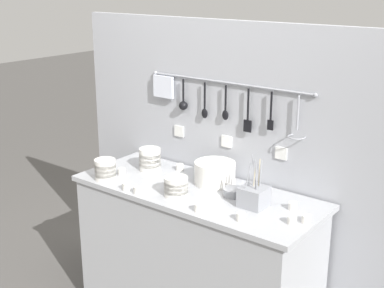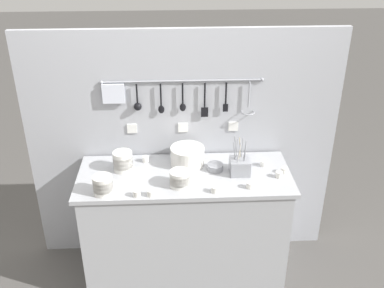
% 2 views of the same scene
% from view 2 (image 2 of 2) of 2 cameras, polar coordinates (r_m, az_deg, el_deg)
% --- Properties ---
extents(ground_plane, '(20.00, 20.00, 0.00)m').
position_cam_2_polar(ground_plane, '(3.62, -0.83, -15.79)').
color(ground_plane, '#514F4C').
extents(counter, '(1.47, 0.58, 0.88)m').
position_cam_2_polar(counter, '(3.33, -0.89, -10.30)').
color(counter, '#ADAFB5').
rests_on(counter, ground).
extents(back_wall, '(2.27, 0.11, 1.80)m').
position_cam_2_polar(back_wall, '(3.35, -1.17, -0.59)').
color(back_wall, '#A8AAB2').
rests_on(back_wall, ground).
extents(bowl_stack_nested_right, '(0.13, 0.13, 0.11)m').
position_cam_2_polar(bowl_stack_nested_right, '(2.94, -1.56, -4.40)').
color(bowl_stack_nested_right, silver).
rests_on(bowl_stack_nested_right, counter).
extents(bowl_stack_tall_left, '(0.13, 0.13, 0.12)m').
position_cam_2_polar(bowl_stack_tall_left, '(2.91, -11.26, -5.12)').
color(bowl_stack_tall_left, silver).
rests_on(bowl_stack_tall_left, counter).
extents(bowl_stack_wide_centre, '(0.13, 0.13, 0.14)m').
position_cam_2_polar(bowl_stack_wide_centre, '(3.13, -8.77, -2.17)').
color(bowl_stack_wide_centre, silver).
rests_on(bowl_stack_wide_centre, counter).
extents(plate_stack, '(0.24, 0.24, 0.13)m').
position_cam_2_polar(plate_stack, '(3.17, -0.58, -1.51)').
color(plate_stack, silver).
rests_on(plate_stack, counter).
extents(steel_mixing_bowl, '(0.11, 0.11, 0.04)m').
position_cam_2_polar(steel_mixing_bowl, '(3.13, 2.95, -2.94)').
color(steel_mixing_bowl, '#93969E').
rests_on(steel_mixing_bowl, counter).
extents(cutlery_caddy, '(0.13, 0.13, 0.27)m').
position_cam_2_polar(cutlery_caddy, '(3.08, 6.09, -2.79)').
color(cutlery_caddy, '#93969E').
rests_on(cutlery_caddy, counter).
extents(cup_back_right, '(0.05, 0.05, 0.04)m').
position_cam_2_polar(cup_back_right, '(2.87, -7.03, -6.24)').
color(cup_back_right, silver).
rests_on(cup_back_right, counter).
extents(cup_back_left, '(0.05, 0.05, 0.04)m').
position_cam_2_polar(cup_back_left, '(2.89, 2.92, -5.79)').
color(cup_back_left, silver).
rests_on(cup_back_left, counter).
extents(cup_mid_row, '(0.05, 0.05, 0.04)m').
position_cam_2_polar(cup_mid_row, '(2.87, -5.28, -6.21)').
color(cup_mid_row, silver).
rests_on(cup_mid_row, counter).
extents(cup_edge_far, '(0.05, 0.05, 0.04)m').
position_cam_2_polar(cup_edge_far, '(3.24, -5.90, -1.91)').
color(cup_edge_far, silver).
rests_on(cup_edge_far, counter).
extents(cup_edge_near, '(0.05, 0.05, 0.04)m').
position_cam_2_polar(cup_edge_near, '(3.21, 9.07, -2.44)').
color(cup_edge_near, silver).
rests_on(cup_edge_near, counter).
extents(cup_front_left, '(0.05, 0.05, 0.04)m').
position_cam_2_polar(cup_front_left, '(3.03, -10.55, -4.59)').
color(cup_front_left, silver).
rests_on(cup_front_left, counter).
extents(cup_beside_plates, '(0.05, 0.05, 0.04)m').
position_cam_2_polar(cup_beside_plates, '(2.96, 7.36, -5.21)').
color(cup_beside_plates, silver).
rests_on(cup_beside_plates, counter).
extents(cup_by_caddy, '(0.05, 0.05, 0.04)m').
position_cam_2_polar(cup_by_caddy, '(3.10, 10.97, -3.82)').
color(cup_by_caddy, silver).
rests_on(cup_by_caddy, counter).
extents(cup_centre, '(0.05, 0.05, 0.04)m').
position_cam_2_polar(cup_centre, '(3.15, 11.64, -3.28)').
color(cup_centre, silver).
rests_on(cup_centre, counter).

